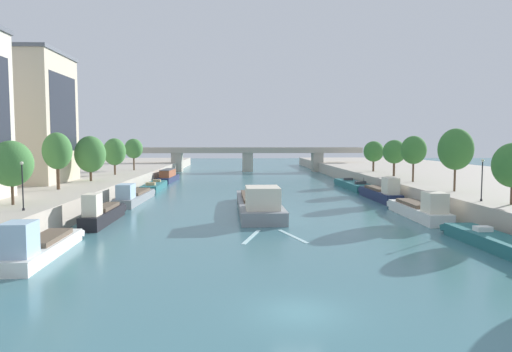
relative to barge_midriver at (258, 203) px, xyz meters
The scene contains 27 objects.
ground_plane 31.73m from the barge_midriver, 89.16° to the right, with size 400.00×400.00×0.00m, color #42757F.
quay_left 43.44m from the barge_midriver, 147.57° to the left, with size 36.00×170.00×2.48m, color #B7AD9E.
quay_right 44.23m from the barge_midriver, 31.79° to the left, with size 36.00×170.00×2.48m, color #B7AD9E.
barge_midriver is the anchor object (origin of this frame).
wake_behind_barge 13.96m from the barge_midriver, 87.81° to the right, with size 5.60×5.94×0.03m.
moored_boat_left_second 26.41m from the barge_midriver, 128.69° to the right, with size 2.76×11.94×3.17m.
moored_boat_left_lone 17.44m from the barge_midriver, 157.34° to the right, with size 1.87×11.40×3.38m.
moored_boat_left_upstream 18.82m from the barge_midriver, 150.72° to the left, with size 2.80×15.25×2.89m.
moored_boat_left_end 31.13m from the barge_midriver, 122.48° to the left, with size 2.88×13.67×2.16m.
moored_boat_left_gap_after 44.32m from the barge_midriver, 111.85° to the left, with size 2.84×13.52×2.59m.
moored_boat_right_end 26.71m from the barge_midriver, 49.19° to the right, with size 3.16×14.95×2.13m.
moored_boat_right_upstream 17.89m from the barge_midriver, 16.31° to the right, with size 2.69×13.34×3.23m.
moored_boat_right_second 20.32m from the barge_midriver, 29.56° to the left, with size 2.37×13.84×3.50m.
moored_boat_right_near 31.82m from the barge_midriver, 55.77° to the left, with size 3.51×16.04×2.27m.
tree_left_by_lamp 25.89m from the barge_midriver, 155.21° to the right, with size 3.80×3.80×5.86m.
tree_left_nearest 24.87m from the barge_midriver, behind, with size 3.41×3.41×6.85m.
tree_left_midway 28.46m from the barge_midriver, 148.50° to the left, with size 4.40×4.40×6.55m.
tree_left_second 36.37m from the barge_midriver, 131.05° to the left, with size 3.84×3.84×6.29m.
tree_left_far 45.97m from the barge_midriver, 120.35° to the left, with size 3.57×3.57×6.28m.
tree_right_midway 23.60m from the barge_midriver, ahead, with size 3.95×3.95×7.27m.
tree_right_far 26.00m from the barge_midriver, 26.33° to the left, with size 3.57×3.57×6.56m.
tree_right_nearest 32.83m from the barge_midriver, 43.02° to the left, with size 3.79×3.79×6.01m.
tree_right_end_of_row 41.76m from the barge_midriver, 55.00° to the left, with size 3.81×3.81×5.81m.
lamppost_left_bank 25.18m from the barge_midriver, 145.19° to the right, with size 0.28×0.28×4.13m.
lamppost_right_bank 23.70m from the barge_midriver, 25.08° to the right, with size 0.28×0.28×4.10m.
building_left_middle 37.29m from the barge_midriver, 159.46° to the left, with size 14.02×12.33×18.16m.
bridge_far 72.04m from the barge_midriver, 89.63° to the left, with size 62.26×4.40×6.57m.
Camera 1 is at (-3.01, -21.58, 8.31)m, focal length 32.28 mm.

